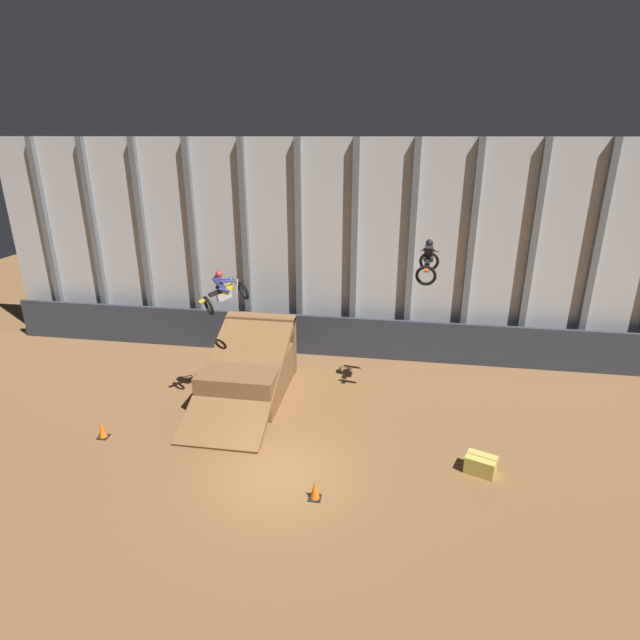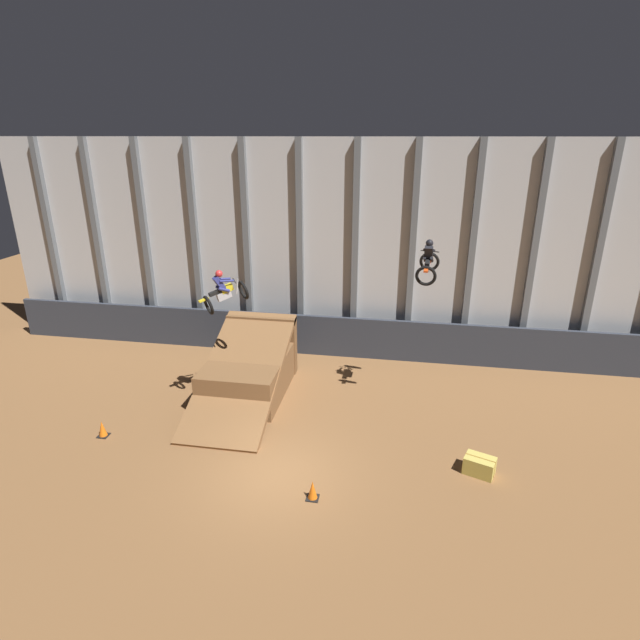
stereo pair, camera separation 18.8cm
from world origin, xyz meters
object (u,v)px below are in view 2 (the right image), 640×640
at_px(traffic_cone_near_ramp, 102,429).
at_px(hay_bale_trackside, 479,466).
at_px(traffic_cone_arena_edge, 313,490).
at_px(rider_bike_left_air, 224,292).
at_px(rider_bike_right_air, 428,263).
at_px(dirt_ramp, 250,369).

xyz_separation_m(traffic_cone_near_ramp, hay_bale_trackside, (12.64, 0.10, -0.00)).
bearing_deg(traffic_cone_arena_edge, rider_bike_left_air, 130.68).
height_order(rider_bike_left_air, rider_bike_right_air, rider_bike_right_air).
distance_m(dirt_ramp, rider_bike_left_air, 3.89).
bearing_deg(traffic_cone_near_ramp, hay_bale_trackside, 0.46).
distance_m(traffic_cone_arena_edge, hay_bale_trackside, 5.26).
relative_size(dirt_ramp, traffic_cone_near_ramp, 11.06).
xyz_separation_m(traffic_cone_near_ramp, traffic_cone_arena_edge, (7.77, -1.89, 0.00)).
bearing_deg(rider_bike_left_air, traffic_cone_near_ramp, -93.63).
xyz_separation_m(dirt_ramp, traffic_cone_arena_edge, (3.70, -6.05, -0.63)).
distance_m(dirt_ramp, hay_bale_trackside, 9.50).
distance_m(rider_bike_left_air, traffic_cone_near_ramp, 6.33).
xyz_separation_m(dirt_ramp, hay_bale_trackside, (8.57, -4.06, -0.63)).
xyz_separation_m(traffic_cone_arena_edge, hay_bale_trackside, (4.87, 1.99, -0.00)).
relative_size(dirt_ramp, rider_bike_right_air, 3.48).
xyz_separation_m(rider_bike_right_air, hay_bale_trackside, (1.82, -4.14, -5.33)).
bearing_deg(rider_bike_left_air, rider_bike_right_air, 59.17).
bearing_deg(hay_bale_trackside, traffic_cone_arena_edge, -157.75).
xyz_separation_m(dirt_ramp, rider_bike_right_air, (6.75, 0.08, 4.70)).
relative_size(rider_bike_left_air, traffic_cone_near_ramp, 2.95).
height_order(traffic_cone_near_ramp, hay_bale_trackside, traffic_cone_near_ramp).
relative_size(rider_bike_left_air, rider_bike_right_air, 0.93).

